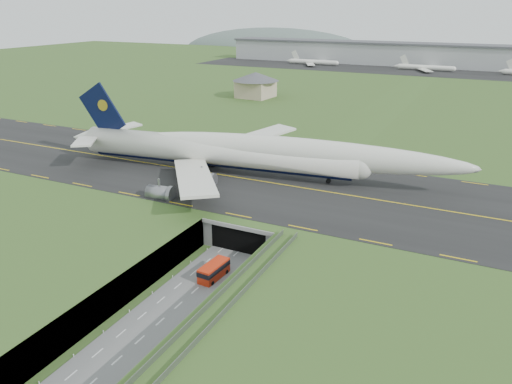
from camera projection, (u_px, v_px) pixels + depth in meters
The scene contains 10 objects.
ground at pixel (218, 271), 92.59m from camera, with size 900.00×900.00×0.00m, color #385321.
airfield_deck at pixel (218, 256), 91.54m from camera, with size 800.00×800.00×6.00m, color gray.
trench_road at pixel (196, 290), 86.25m from camera, with size 12.00×75.00×0.20m, color slate.
taxiway at pixel (287, 186), 118.23m from camera, with size 800.00×44.00×0.18m, color black.
tunnel_portal at pixel (257, 221), 105.49m from camera, with size 17.00×22.30×6.00m.
guideway at pixel (217, 315), 70.13m from camera, with size 3.00×53.00×7.05m.
jumbo_jet at pixel (244, 152), 124.02m from camera, with size 105.71×65.54×21.84m.
shuttle_tram at pixel (214, 271), 89.48m from camera, with size 3.08×7.09×2.84m.
service_building at pixel (256, 83), 228.48m from camera, with size 22.87×22.87×11.55m.
cargo_terminal at pixel (437, 55), 339.76m from camera, with size 320.00×67.00×15.60m.
Camera 1 is at (41.94, -70.24, 46.31)m, focal length 35.00 mm.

